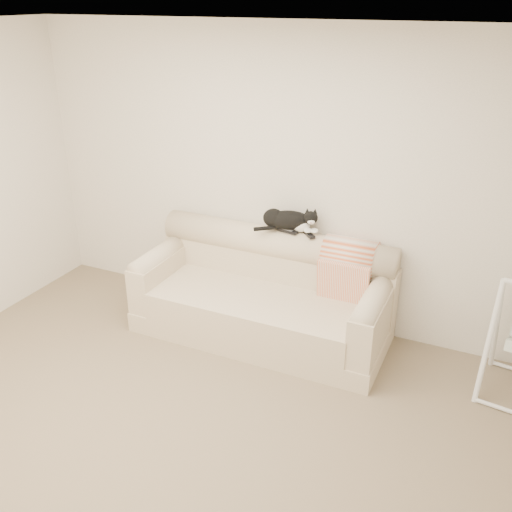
{
  "coord_description": "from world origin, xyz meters",
  "views": [
    {
      "loc": [
        1.71,
        -2.43,
        2.78
      ],
      "look_at": [
        0.0,
        1.27,
        0.9
      ],
      "focal_mm": 40.0,
      "sensor_mm": 36.0,
      "label": 1
    }
  ],
  "objects_px": {
    "sofa": "(264,296)",
    "remote_b": "(309,234)",
    "remote_a": "(288,231)",
    "tuxedo_cat": "(289,220)"
  },
  "relations": [
    {
      "from": "sofa",
      "to": "remote_b",
      "type": "bearing_deg",
      "value": 36.42
    },
    {
      "from": "remote_a",
      "to": "remote_b",
      "type": "distance_m",
      "value": 0.19
    },
    {
      "from": "tuxedo_cat",
      "to": "remote_a",
      "type": "bearing_deg",
      "value": -78.69
    },
    {
      "from": "sofa",
      "to": "tuxedo_cat",
      "type": "xyz_separation_m",
      "value": [
        0.12,
        0.24,
        0.65
      ]
    },
    {
      "from": "sofa",
      "to": "tuxedo_cat",
      "type": "height_order",
      "value": "tuxedo_cat"
    },
    {
      "from": "remote_b",
      "to": "tuxedo_cat",
      "type": "distance_m",
      "value": 0.21
    },
    {
      "from": "sofa",
      "to": "remote_a",
      "type": "distance_m",
      "value": 0.61
    },
    {
      "from": "remote_a",
      "to": "tuxedo_cat",
      "type": "xyz_separation_m",
      "value": [
        -0.0,
        0.02,
        0.09
      ]
    },
    {
      "from": "remote_a",
      "to": "tuxedo_cat",
      "type": "relative_size",
      "value": 0.34
    },
    {
      "from": "remote_a",
      "to": "remote_b",
      "type": "height_order",
      "value": "remote_a"
    }
  ]
}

